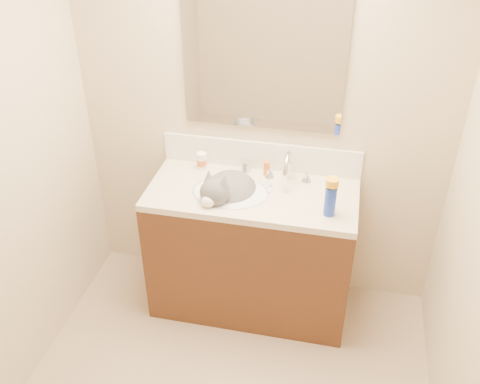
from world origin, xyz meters
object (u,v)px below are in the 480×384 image
at_px(vanity_cabinet, 251,252).
at_px(spray_can, 330,201).
at_px(basin, 231,202).
at_px(silver_jar, 246,166).
at_px(pill_bottle, 202,161).
at_px(faucet, 288,170).
at_px(amber_bottle, 267,168).
at_px(cat, 228,193).

height_order(vanity_cabinet, spray_can, spray_can).
height_order(basin, silver_jar, silver_jar).
distance_m(vanity_cabinet, pill_bottle, 0.64).
xyz_separation_m(faucet, spray_can, (0.26, -0.27, -0.00)).
bearing_deg(vanity_cabinet, silver_jar, 110.32).
bearing_deg(basin, vanity_cabinet, 14.04).
relative_size(faucet, amber_bottle, 3.06).
xyz_separation_m(vanity_cabinet, spray_can, (0.44, -0.13, 0.54)).
height_order(basin, faucet, faucet).
bearing_deg(vanity_cabinet, cat, -173.34).
bearing_deg(vanity_cabinet, pill_bottle, 151.78).
bearing_deg(cat, silver_jar, 94.02).
xyz_separation_m(cat, amber_bottle, (0.19, 0.21, 0.07)).
xyz_separation_m(pill_bottle, silver_jar, (0.27, 0.03, -0.02)).
bearing_deg(amber_bottle, faucet, -23.39).
height_order(vanity_cabinet, basin, basin).
distance_m(vanity_cabinet, basin, 0.40).
distance_m(vanity_cabinet, faucet, 0.58).
relative_size(pill_bottle, amber_bottle, 1.16).
xyz_separation_m(basin, faucet, (0.30, 0.17, 0.16)).
height_order(cat, silver_jar, cat).
bearing_deg(pill_bottle, amber_bottle, 1.03).
relative_size(vanity_cabinet, faucet, 4.29).
bearing_deg(faucet, spray_can, -45.46).
xyz_separation_m(pill_bottle, amber_bottle, (0.40, 0.01, -0.01)).
bearing_deg(faucet, silver_jar, 163.44).
xyz_separation_m(vanity_cabinet, pill_bottle, (-0.35, 0.19, 0.50)).
distance_m(faucet, pill_bottle, 0.53).
height_order(amber_bottle, spray_can, spray_can).
height_order(cat, pill_bottle, cat).
bearing_deg(faucet, cat, -154.38).
distance_m(cat, silver_jar, 0.24).
distance_m(basin, faucet, 0.38).
xyz_separation_m(cat, pill_bottle, (-0.21, 0.20, 0.07)).
height_order(silver_jar, amber_bottle, amber_bottle).
relative_size(vanity_cabinet, spray_can, 7.06).
distance_m(amber_bottle, spray_can, 0.51).
bearing_deg(spray_can, silver_jar, 146.58).
distance_m(faucet, amber_bottle, 0.15).
bearing_deg(vanity_cabinet, amber_bottle, 75.87).
bearing_deg(basin, silver_jar, 80.54).
relative_size(cat, pill_bottle, 4.49).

